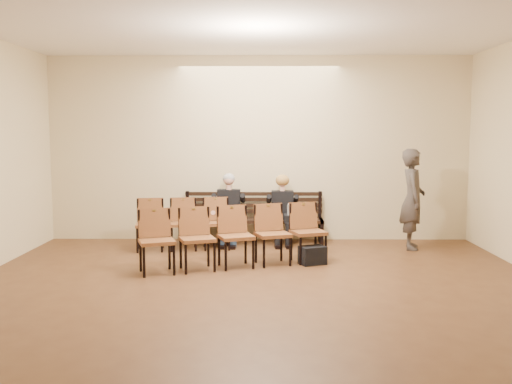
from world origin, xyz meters
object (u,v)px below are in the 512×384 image
at_px(seated_man, 229,210).
at_px(chair_row_back, 236,237).
at_px(laptop, 226,215).
at_px(bag, 312,255).
at_px(chair_row_front, 183,224).
at_px(water_bottle, 289,216).
at_px(bench, 253,231).
at_px(seated_woman, 283,213).
at_px(passerby, 413,192).

distance_m(seated_man, chair_row_back, 1.86).
bearing_deg(seated_man, laptop, -106.77).
bearing_deg(bag, chair_row_back, -169.93).
distance_m(laptop, chair_row_front, 0.83).
bearing_deg(water_bottle, laptop, 174.40).
bearing_deg(chair_row_front, bag, -34.93).
distance_m(bench, seated_man, 0.62).
bearing_deg(bench, bag, -61.41).
bearing_deg(laptop, chair_row_front, -159.19).
xyz_separation_m(seated_man, laptop, (-0.04, -0.14, -0.06)).
bearing_deg(chair_row_back, water_bottle, 41.72).
xyz_separation_m(bench, seated_woman, (0.54, -0.12, 0.36)).
bearing_deg(bench, seated_woman, -12.56).
distance_m(bench, chair_row_front, 1.40).
bearing_deg(bench, chair_row_back, -96.92).
relative_size(water_bottle, passerby, 0.11).
relative_size(laptop, water_bottle, 1.46).
bearing_deg(laptop, water_bottle, -12.99).
xyz_separation_m(laptop, chair_row_front, (-0.72, -0.39, -0.11)).
bearing_deg(seated_woman, bench, 167.44).
relative_size(bench, laptop, 7.98).
bearing_deg(seated_man, bag, -49.08).
distance_m(seated_woman, chair_row_back, 2.00).
xyz_separation_m(bench, chair_row_front, (-1.22, -0.65, 0.23)).
height_order(water_bottle, chair_row_front, chair_row_front).
xyz_separation_m(water_bottle, chair_row_front, (-1.87, -0.27, -0.11)).
distance_m(chair_row_front, chair_row_back, 1.64).
distance_m(passerby, chair_row_front, 4.08).
relative_size(seated_woman, water_bottle, 5.24).
relative_size(seated_woman, bag, 3.00).
xyz_separation_m(seated_man, water_bottle, (1.11, -0.26, -0.07)).
bearing_deg(seated_woman, seated_man, 180.00).
xyz_separation_m(laptop, water_bottle, (1.15, -0.11, -0.01)).
bearing_deg(seated_woman, passerby, -9.96).
xyz_separation_m(seated_woman, water_bottle, (0.11, -0.26, -0.02)).
relative_size(seated_man, chair_row_front, 0.77).
height_order(bag, chair_row_front, chair_row_front).
bearing_deg(chair_row_front, laptop, 20.07).
relative_size(water_bottle, bag, 0.57).
bearing_deg(chair_row_front, chair_row_back, -61.20).
relative_size(seated_woman, chair_row_back, 0.40).
bearing_deg(bag, passerby, 33.36).
relative_size(seated_man, water_bottle, 5.65).
relative_size(chair_row_front, chair_row_back, 0.56).
distance_m(bench, water_bottle, 0.82).
height_order(seated_man, laptop, seated_man).
relative_size(passerby, chair_row_front, 1.25).
bearing_deg(bench, passerby, -10.46).
xyz_separation_m(water_bottle, passerby, (2.17, -0.14, 0.46)).
distance_m(bag, chair_row_front, 2.46).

